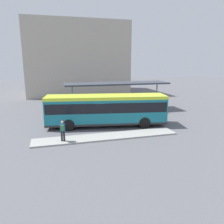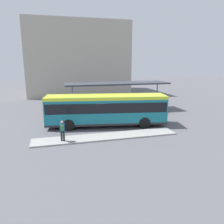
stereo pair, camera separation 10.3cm
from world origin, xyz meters
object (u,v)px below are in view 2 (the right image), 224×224
at_px(bicycle_blue, 164,110).
at_px(bicycle_green, 161,109).
at_px(bicycle_white, 160,108).
at_px(pedestrian_waiting, 62,130).
at_px(potted_planter_near_shelter, 135,109).
at_px(city_bus, 106,108).

height_order(bicycle_blue, bicycle_green, bicycle_blue).
height_order(bicycle_green, bicycle_white, same).
bearing_deg(bicycle_blue, pedestrian_waiting, -63.89).
height_order(bicycle_green, potted_planter_near_shelter, potted_planter_near_shelter).
xyz_separation_m(bicycle_green, bicycle_white, (0.15, 0.70, 0.00)).
height_order(city_bus, potted_planter_near_shelter, city_bus).
bearing_deg(bicycle_green, city_bus, 111.72).
bearing_deg(pedestrian_waiting, bicycle_green, -54.67).
relative_size(city_bus, bicycle_blue, 7.26).
relative_size(pedestrian_waiting, bicycle_blue, 1.01).
height_order(bicycle_blue, bicycle_white, bicycle_blue).
bearing_deg(pedestrian_waiting, potted_planter_near_shelter, -48.00).
relative_size(pedestrian_waiting, bicycle_green, 1.04).
height_order(city_bus, pedestrian_waiting, city_bus).
bearing_deg(bicycle_blue, city_bus, -69.60).
bearing_deg(city_bus, bicycle_white, 40.40).
bearing_deg(bicycle_white, bicycle_green, 166.46).
bearing_deg(city_bus, bicycle_blue, 33.31).
bearing_deg(bicycle_green, bicycle_white, -18.11).
relative_size(pedestrian_waiting, bicycle_white, 1.03).
bearing_deg(potted_planter_near_shelter, city_bus, -141.31).
bearing_deg(pedestrian_waiting, bicycle_blue, -56.97).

